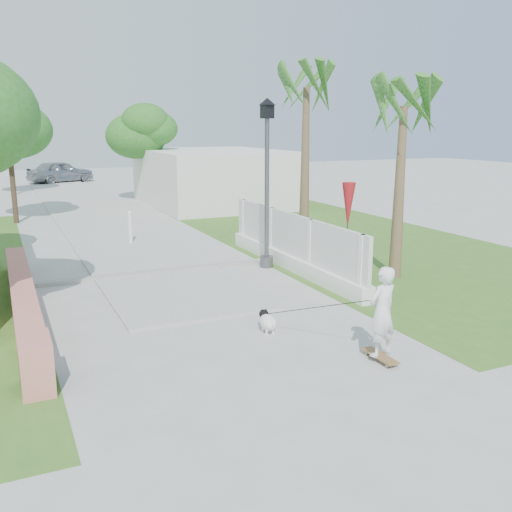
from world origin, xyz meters
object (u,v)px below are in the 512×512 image
parked_car (61,172)px  bollard (130,227)px  street_lamp (267,177)px  dog (267,321)px  skateboarder (323,309)px  patio_umbrella (348,206)px

parked_car → bollard: bearing=156.8°
street_lamp → bollard: (-2.70, 4.50, -1.84)m
street_lamp → parked_car: bearing=95.3°
dog → bollard: bearing=98.3°
street_lamp → parked_car: 26.97m
bollard → skateboarder: bearing=-83.7°
street_lamp → parked_car: (-2.50, 26.81, -1.69)m
dog → skateboarder: bearing=-56.5°
bollard → patio_umbrella: 7.25m
bollard → dog: bollard is taller
bollard → dog: size_ratio=1.78×
bollard → dog: bearing=-86.6°
parked_car → dog: bearing=157.9°
bollard → parked_car: (0.20, 22.31, 0.15)m
patio_umbrella → dog: (-4.06, -3.55, -1.46)m
patio_umbrella → bollard: bearing=129.9°
skateboarder → parked_car: (-0.91, 32.39, 0.03)m
street_lamp → patio_umbrella: bearing=-27.8°
street_lamp → parked_car: size_ratio=1.03×
dog → street_lamp: bearing=69.5°
street_lamp → patio_umbrella: 2.27m
parked_car → patio_umbrella: bearing=166.3°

